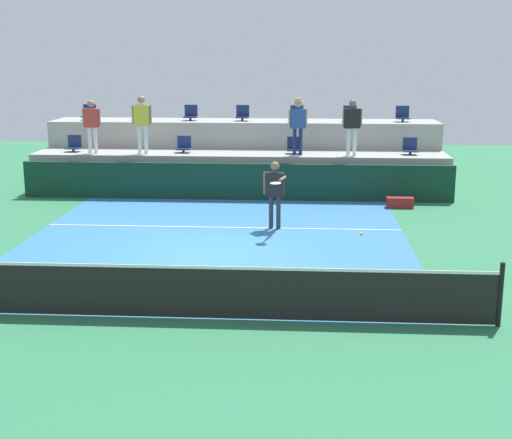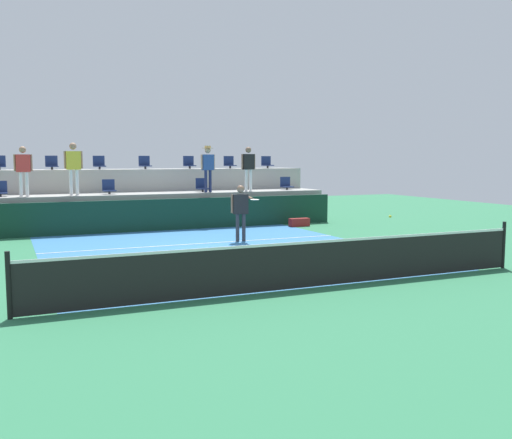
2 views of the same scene
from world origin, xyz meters
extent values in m
plane|color=#2D754C|center=(0.00, 0.00, 0.00)|extent=(40.00, 40.00, 0.00)
cube|color=teal|center=(0.00, 1.00, 0.00)|extent=(9.00, 10.00, 0.01)
cube|color=white|center=(0.00, 2.40, 0.01)|extent=(9.00, 0.06, 0.00)
cylinder|color=black|center=(5.20, -4.00, 0.54)|extent=(0.08, 0.08, 1.07)
cube|color=black|center=(0.00, -4.00, 0.46)|extent=(10.40, 0.01, 0.87)
cube|color=white|center=(0.00, -4.00, 0.89)|extent=(10.40, 0.02, 0.05)
cube|color=#0F3323|center=(0.00, 6.00, 0.55)|extent=(13.00, 0.16, 1.10)
cube|color=#9E9E99|center=(0.00, 7.30, 0.62)|extent=(13.00, 1.80, 1.25)
cube|color=#9E9E99|center=(0.00, 9.10, 1.05)|extent=(13.00, 1.80, 2.10)
cylinder|color=#2D2D33|center=(-5.31, 7.15, 1.30)|extent=(0.08, 0.08, 0.10)
cube|color=navy|center=(-5.31, 7.15, 1.37)|extent=(0.44, 0.40, 0.04)
cube|color=navy|center=(-5.31, 7.33, 1.58)|extent=(0.44, 0.04, 0.38)
cylinder|color=#2D2D33|center=(-1.77, 7.15, 1.30)|extent=(0.08, 0.08, 0.10)
cube|color=navy|center=(-1.77, 7.15, 1.37)|extent=(0.44, 0.40, 0.04)
cube|color=navy|center=(-1.77, 7.33, 1.58)|extent=(0.44, 0.04, 0.38)
cylinder|color=#2D2D33|center=(1.73, 7.15, 1.30)|extent=(0.08, 0.08, 0.10)
cube|color=navy|center=(1.73, 7.15, 1.37)|extent=(0.44, 0.40, 0.04)
cube|color=navy|center=(1.73, 7.33, 1.58)|extent=(0.44, 0.04, 0.38)
cylinder|color=#2D2D33|center=(5.33, 7.15, 1.30)|extent=(0.08, 0.08, 0.10)
cube|color=navy|center=(5.33, 7.15, 1.37)|extent=(0.44, 0.40, 0.04)
cube|color=navy|center=(5.33, 7.33, 1.58)|extent=(0.44, 0.04, 0.38)
cylinder|color=#2D2D33|center=(-5.31, 8.95, 2.15)|extent=(0.08, 0.08, 0.10)
cube|color=navy|center=(-5.31, 8.95, 2.22)|extent=(0.44, 0.40, 0.04)
cube|color=navy|center=(-5.31, 9.13, 2.43)|extent=(0.44, 0.04, 0.38)
cylinder|color=#2D2D33|center=(-3.53, 8.95, 2.15)|extent=(0.08, 0.08, 0.10)
cube|color=navy|center=(-3.53, 8.95, 2.22)|extent=(0.44, 0.40, 0.04)
cube|color=navy|center=(-3.53, 9.13, 2.43)|extent=(0.44, 0.04, 0.38)
cylinder|color=#2D2D33|center=(-1.81, 8.95, 2.15)|extent=(0.08, 0.08, 0.10)
cube|color=navy|center=(-1.81, 8.95, 2.22)|extent=(0.44, 0.40, 0.04)
cube|color=navy|center=(-1.81, 9.13, 2.43)|extent=(0.44, 0.04, 0.38)
cylinder|color=#2D2D33|center=(-0.05, 8.95, 2.15)|extent=(0.08, 0.08, 0.10)
cube|color=navy|center=(-0.05, 8.95, 2.22)|extent=(0.44, 0.40, 0.04)
cube|color=navy|center=(-0.05, 9.13, 2.43)|extent=(0.44, 0.04, 0.38)
cylinder|color=#2D2D33|center=(1.78, 8.95, 2.15)|extent=(0.08, 0.08, 0.10)
cube|color=navy|center=(1.78, 8.95, 2.22)|extent=(0.44, 0.40, 0.04)
cube|color=navy|center=(1.78, 9.13, 2.43)|extent=(0.44, 0.04, 0.38)
cylinder|color=#2D2D33|center=(3.55, 8.95, 2.15)|extent=(0.08, 0.08, 0.10)
cube|color=navy|center=(3.55, 8.95, 2.22)|extent=(0.44, 0.40, 0.04)
cube|color=navy|center=(3.55, 9.13, 2.43)|extent=(0.44, 0.04, 0.38)
cylinder|color=#2D2D33|center=(5.30, 8.95, 2.15)|extent=(0.08, 0.08, 0.10)
cube|color=navy|center=(5.30, 8.95, 2.22)|extent=(0.44, 0.40, 0.04)
cube|color=navy|center=(5.30, 9.13, 2.43)|extent=(0.44, 0.04, 0.38)
cylinder|color=#2D2D33|center=(1.23, 2.40, 0.42)|extent=(0.13, 0.13, 0.84)
cylinder|color=#2D2D33|center=(1.42, 2.36, 0.42)|extent=(0.13, 0.13, 0.84)
cube|color=black|center=(1.32, 2.38, 1.14)|extent=(0.48, 0.28, 0.59)
sphere|color=#846047|center=(1.32, 2.38, 1.59)|extent=(0.27, 0.27, 0.23)
cylinder|color=#846047|center=(1.07, 2.44, 1.15)|extent=(0.08, 0.08, 0.56)
cylinder|color=#846047|center=(1.52, 2.06, 1.33)|extent=(0.19, 0.53, 0.07)
cylinder|color=black|center=(1.44, 1.71, 1.33)|extent=(0.09, 0.26, 0.04)
ellipsoid|color=silver|center=(1.37, 1.43, 1.33)|extent=(0.32, 0.37, 0.03)
cylinder|color=white|center=(-4.68, 6.85, 1.66)|extent=(0.11, 0.11, 0.82)
cylinder|color=white|center=(-4.49, 6.85, 1.66)|extent=(0.11, 0.11, 0.82)
cube|color=red|center=(-4.58, 6.85, 2.35)|extent=(0.44, 0.18, 0.58)
sphere|color=#A87A5B|center=(-4.58, 6.85, 2.80)|extent=(0.22, 0.22, 0.22)
cylinder|color=#A87A5B|center=(-4.84, 6.85, 2.37)|extent=(0.07, 0.07, 0.54)
cylinder|color=#A87A5B|center=(-4.33, 6.85, 2.37)|extent=(0.07, 0.07, 0.54)
cylinder|color=white|center=(-3.09, 6.85, 1.69)|extent=(0.11, 0.11, 0.88)
cylinder|color=white|center=(-2.89, 6.85, 1.69)|extent=(0.11, 0.11, 0.88)
cube|color=yellow|center=(-2.99, 6.85, 2.45)|extent=(0.48, 0.19, 0.63)
sphere|color=#A87A5B|center=(-2.99, 6.85, 2.93)|extent=(0.24, 0.24, 0.24)
cylinder|color=#A87A5B|center=(-3.27, 6.85, 2.46)|extent=(0.07, 0.07, 0.59)
cylinder|color=#A87A5B|center=(-2.72, 6.85, 2.46)|extent=(0.07, 0.07, 0.59)
cylinder|color=navy|center=(1.74, 6.83, 1.66)|extent=(0.13, 0.13, 0.83)
cylinder|color=navy|center=(1.93, 6.87, 1.66)|extent=(0.13, 0.13, 0.83)
cube|color=#2D4C8C|center=(1.84, 6.85, 2.37)|extent=(0.47, 0.25, 0.59)
sphere|color=tan|center=(1.84, 6.85, 2.82)|extent=(0.26, 0.26, 0.22)
cylinder|color=tan|center=(1.58, 6.81, 2.39)|extent=(0.08, 0.08, 0.55)
cylinder|color=tan|center=(2.09, 6.89, 2.39)|extent=(0.08, 0.08, 0.55)
cylinder|color=tan|center=(1.84, 6.85, 2.90)|extent=(0.47, 0.47, 0.01)
cylinder|color=tan|center=(1.84, 6.85, 2.94)|extent=(0.27, 0.27, 0.09)
cylinder|color=white|center=(3.39, 6.84, 1.67)|extent=(0.12, 0.12, 0.84)
cylinder|color=white|center=(3.58, 6.86, 1.67)|extent=(0.12, 0.12, 0.84)
cube|color=black|center=(3.49, 6.85, 2.39)|extent=(0.47, 0.21, 0.59)
sphere|color=#846047|center=(3.49, 6.85, 2.84)|extent=(0.24, 0.24, 0.23)
cylinder|color=#846047|center=(3.23, 6.83, 2.40)|extent=(0.07, 0.07, 0.56)
cylinder|color=#846047|center=(3.75, 6.87, 2.40)|extent=(0.07, 0.07, 0.56)
sphere|color=#CCE033|center=(3.07, -2.60, 1.15)|extent=(0.07, 0.07, 0.07)
cube|color=maroon|center=(4.80, 5.11, 0.15)|extent=(0.76, 0.28, 0.30)
camera|label=1|loc=(2.01, -15.09, 4.29)|focal=50.09mm
camera|label=2|loc=(-5.21, -13.51, 2.49)|focal=40.08mm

